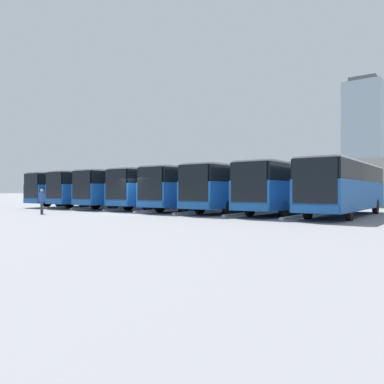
{
  "coord_description": "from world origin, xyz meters",
  "views": [
    {
      "loc": [
        -19.14,
        18.78,
        1.55
      ],
      "look_at": [
        -1.04,
        -6.21,
        1.5
      ],
      "focal_mm": 35.0,
      "sensor_mm": 36.0,
      "label": 1
    }
  ],
  "objects_px": {
    "bus_2": "(241,187)",
    "bus_3": "(201,188)",
    "bus_0": "(345,186)",
    "bus_5": "(136,188)",
    "bus_1": "(289,187)",
    "bus_4": "(168,188)",
    "bus_7": "(85,188)",
    "pedestrian": "(42,201)",
    "bus_6": "(108,188)"
  },
  "relations": [
    {
      "from": "bus_3",
      "to": "bus_6",
      "type": "xyz_separation_m",
      "value": [
        11.3,
        -0.2,
        0.0
      ]
    },
    {
      "from": "bus_1",
      "to": "bus_3",
      "type": "distance_m",
      "value": 7.53
    },
    {
      "from": "bus_4",
      "to": "bus_5",
      "type": "relative_size",
      "value": 1.0
    },
    {
      "from": "bus_4",
      "to": "bus_1",
      "type": "bearing_deg",
      "value": 176.89
    },
    {
      "from": "bus_0",
      "to": "bus_6",
      "type": "relative_size",
      "value": 1.0
    },
    {
      "from": "bus_7",
      "to": "bus_1",
      "type": "bearing_deg",
      "value": 178.37
    },
    {
      "from": "bus_1",
      "to": "bus_3",
      "type": "bearing_deg",
      "value": -1.3
    },
    {
      "from": "bus_5",
      "to": "bus_2",
      "type": "bearing_deg",
      "value": 177.68
    },
    {
      "from": "bus_1",
      "to": "bus_7",
      "type": "height_order",
      "value": "same"
    },
    {
      "from": "bus_4",
      "to": "bus_7",
      "type": "xyz_separation_m",
      "value": [
        11.3,
        0.06,
        0.0
      ]
    },
    {
      "from": "bus_1",
      "to": "bus_3",
      "type": "xyz_separation_m",
      "value": [
        7.53,
        -0.11,
        0.0
      ]
    },
    {
      "from": "bus_1",
      "to": "pedestrian",
      "type": "relative_size",
      "value": 7.32
    },
    {
      "from": "bus_0",
      "to": "bus_3",
      "type": "bearing_deg",
      "value": -2.54
    },
    {
      "from": "bus_3",
      "to": "bus_5",
      "type": "relative_size",
      "value": 1.0
    },
    {
      "from": "bus_2",
      "to": "bus_5",
      "type": "relative_size",
      "value": 1.0
    },
    {
      "from": "bus_1",
      "to": "bus_2",
      "type": "height_order",
      "value": "same"
    },
    {
      "from": "bus_0",
      "to": "bus_5",
      "type": "distance_m",
      "value": 18.84
    },
    {
      "from": "bus_0",
      "to": "bus_1",
      "type": "relative_size",
      "value": 1.0
    },
    {
      "from": "pedestrian",
      "to": "bus_3",
      "type": "bearing_deg",
      "value": -87.08
    },
    {
      "from": "bus_2",
      "to": "bus_3",
      "type": "bearing_deg",
      "value": -3.25
    },
    {
      "from": "bus_2",
      "to": "bus_4",
      "type": "height_order",
      "value": "same"
    },
    {
      "from": "bus_5",
      "to": "pedestrian",
      "type": "xyz_separation_m",
      "value": [
        -1.45,
        10.53,
        -0.95
      ]
    },
    {
      "from": "bus_4",
      "to": "pedestrian",
      "type": "bearing_deg",
      "value": 77.37
    },
    {
      "from": "bus_1",
      "to": "bus_3",
      "type": "height_order",
      "value": "same"
    },
    {
      "from": "bus_0",
      "to": "bus_2",
      "type": "relative_size",
      "value": 1.0
    },
    {
      "from": "bus_0",
      "to": "bus_1",
      "type": "xyz_separation_m",
      "value": [
        3.77,
        -0.3,
        0.0
      ]
    },
    {
      "from": "bus_2",
      "to": "bus_3",
      "type": "xyz_separation_m",
      "value": [
        3.77,
        -0.18,
        0.0
      ]
    },
    {
      "from": "bus_5",
      "to": "bus_3",
      "type": "bearing_deg",
      "value": 178.15
    },
    {
      "from": "bus_0",
      "to": "bus_5",
      "type": "height_order",
      "value": "same"
    },
    {
      "from": "bus_4",
      "to": "bus_5",
      "type": "distance_m",
      "value": 3.77
    },
    {
      "from": "bus_0",
      "to": "bus_7",
      "type": "relative_size",
      "value": 1.0
    },
    {
      "from": "bus_1",
      "to": "bus_2",
      "type": "distance_m",
      "value": 3.77
    },
    {
      "from": "bus_1",
      "to": "bus_2",
      "type": "relative_size",
      "value": 1.0
    },
    {
      "from": "bus_0",
      "to": "bus_4",
      "type": "bearing_deg",
      "value": -3.58
    },
    {
      "from": "bus_3",
      "to": "bus_5",
      "type": "height_order",
      "value": "same"
    },
    {
      "from": "bus_3",
      "to": "bus_2",
      "type": "bearing_deg",
      "value": 176.75
    },
    {
      "from": "bus_0",
      "to": "pedestrian",
      "type": "height_order",
      "value": "bus_0"
    },
    {
      "from": "bus_1",
      "to": "bus_5",
      "type": "bearing_deg",
      "value": -1.57
    },
    {
      "from": "bus_2",
      "to": "pedestrian",
      "type": "distance_m",
      "value": 14.19
    },
    {
      "from": "bus_4",
      "to": "bus_3",
      "type": "bearing_deg",
      "value": 173.3
    },
    {
      "from": "bus_6",
      "to": "bus_0",
      "type": "bearing_deg",
      "value": 177.98
    },
    {
      "from": "bus_4",
      "to": "bus_5",
      "type": "bearing_deg",
      "value": 3.03
    },
    {
      "from": "bus_3",
      "to": "bus_6",
      "type": "bearing_deg",
      "value": -1.5
    },
    {
      "from": "bus_1",
      "to": "bus_6",
      "type": "xyz_separation_m",
      "value": [
        18.83,
        -0.31,
        0.0
      ]
    },
    {
      "from": "bus_2",
      "to": "bus_7",
      "type": "bearing_deg",
      "value": -2.09
    },
    {
      "from": "bus_1",
      "to": "bus_5",
      "type": "distance_m",
      "value": 15.07
    },
    {
      "from": "bus_0",
      "to": "bus_7",
      "type": "bearing_deg",
      "value": -2.11
    },
    {
      "from": "bus_0",
      "to": "bus_6",
      "type": "bearing_deg",
      "value": -2.02
    },
    {
      "from": "bus_5",
      "to": "bus_7",
      "type": "distance_m",
      "value": 7.53
    },
    {
      "from": "pedestrian",
      "to": "bus_1",
      "type": "bearing_deg",
      "value": -109.68
    }
  ]
}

